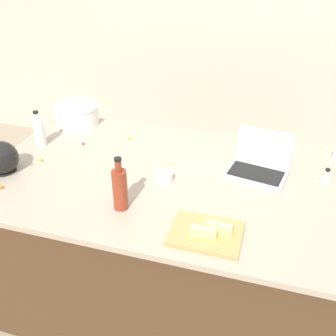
{
  "coord_description": "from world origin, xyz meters",
  "views": [
    {
      "loc": [
        0.49,
        -1.65,
        2.0
      ],
      "look_at": [
        0.0,
        0.0,
        0.95
      ],
      "focal_mm": 41.24,
      "sensor_mm": 36.0,
      "label": 1
    }
  ],
  "objects_px": {
    "butter_stick_left": "(203,232)",
    "kettle": "(1,158)",
    "mixing_bowl_large": "(77,114)",
    "butter_stick_right": "(219,228)",
    "laptop": "(259,165)",
    "ramekin_small": "(165,177)",
    "bottle_soy": "(120,188)",
    "bottle_vinegar": "(39,132)",
    "kitchen_timer": "(326,176)",
    "cutting_board": "(206,234)"
  },
  "relations": [
    {
      "from": "butter_stick_right",
      "to": "mixing_bowl_large",
      "type": "bearing_deg",
      "value": 142.77
    },
    {
      "from": "kettle",
      "to": "butter_stick_left",
      "type": "xyz_separation_m",
      "value": [
        1.15,
        -0.22,
        -0.04
      ]
    },
    {
      "from": "bottle_vinegar",
      "to": "butter_stick_left",
      "type": "distance_m",
      "value": 1.25
    },
    {
      "from": "kettle",
      "to": "cutting_board",
      "type": "xyz_separation_m",
      "value": [
        1.15,
        -0.2,
        -0.07
      ]
    },
    {
      "from": "mixing_bowl_large",
      "to": "bottle_vinegar",
      "type": "distance_m",
      "value": 0.36
    },
    {
      "from": "butter_stick_right",
      "to": "ramekin_small",
      "type": "height_order",
      "value": "butter_stick_right"
    },
    {
      "from": "cutting_board",
      "to": "butter_stick_left",
      "type": "relative_size",
      "value": 2.73
    },
    {
      "from": "laptop",
      "to": "kettle",
      "type": "xyz_separation_m",
      "value": [
        -1.32,
        -0.38,
        0.03
      ]
    },
    {
      "from": "bottle_vinegar",
      "to": "butter_stick_left",
      "type": "height_order",
      "value": "bottle_vinegar"
    },
    {
      "from": "cutting_board",
      "to": "butter_stick_left",
      "type": "xyz_separation_m",
      "value": [
        -0.01,
        -0.02,
        0.03
      ]
    },
    {
      "from": "ramekin_small",
      "to": "kitchen_timer",
      "type": "relative_size",
      "value": 1.13
    },
    {
      "from": "bottle_vinegar",
      "to": "kitchen_timer",
      "type": "bearing_deg",
      "value": 2.12
    },
    {
      "from": "bottle_soy",
      "to": "laptop",
      "type": "bearing_deg",
      "value": 40.74
    },
    {
      "from": "kettle",
      "to": "kitchen_timer",
      "type": "xyz_separation_m",
      "value": [
        1.66,
        0.38,
        -0.04
      ]
    },
    {
      "from": "kettle",
      "to": "mixing_bowl_large",
      "type": "bearing_deg",
      "value": 82.9
    },
    {
      "from": "cutting_board",
      "to": "ramekin_small",
      "type": "distance_m",
      "value": 0.47
    },
    {
      "from": "bottle_soy",
      "to": "kettle",
      "type": "bearing_deg",
      "value": 170.55
    },
    {
      "from": "bottle_vinegar",
      "to": "bottle_soy",
      "type": "height_order",
      "value": "bottle_soy"
    },
    {
      "from": "bottle_soy",
      "to": "butter_stick_left",
      "type": "distance_m",
      "value": 0.43
    },
    {
      "from": "laptop",
      "to": "ramekin_small",
      "type": "height_order",
      "value": "laptop"
    },
    {
      "from": "butter_stick_left",
      "to": "ramekin_small",
      "type": "xyz_separation_m",
      "value": [
        -0.29,
        0.38,
        -0.01
      ]
    },
    {
      "from": "kitchen_timer",
      "to": "mixing_bowl_large",
      "type": "bearing_deg",
      "value": 169.61
    },
    {
      "from": "butter_stick_left",
      "to": "butter_stick_right",
      "type": "relative_size",
      "value": 1.0
    },
    {
      "from": "kettle",
      "to": "bottle_vinegar",
      "type": "bearing_deg",
      "value": 85.67
    },
    {
      "from": "bottle_soy",
      "to": "butter_stick_left",
      "type": "height_order",
      "value": "bottle_soy"
    },
    {
      "from": "kettle",
      "to": "butter_stick_right",
      "type": "distance_m",
      "value": 1.22
    },
    {
      "from": "cutting_board",
      "to": "kettle",
      "type": "bearing_deg",
      "value": 170.13
    },
    {
      "from": "butter_stick_right",
      "to": "kettle",
      "type": "bearing_deg",
      "value": 171.58
    },
    {
      "from": "laptop",
      "to": "kitchen_timer",
      "type": "xyz_separation_m",
      "value": [
        0.34,
        0.0,
        -0.01
      ]
    },
    {
      "from": "mixing_bowl_large",
      "to": "kitchen_timer",
      "type": "bearing_deg",
      "value": -10.39
    },
    {
      "from": "bottle_soy",
      "to": "cutting_board",
      "type": "distance_m",
      "value": 0.44
    },
    {
      "from": "kitchen_timer",
      "to": "cutting_board",
      "type": "bearing_deg",
      "value": -130.84
    },
    {
      "from": "bottle_soy",
      "to": "ramekin_small",
      "type": "bearing_deg",
      "value": 66.01
    },
    {
      "from": "mixing_bowl_large",
      "to": "butter_stick_right",
      "type": "bearing_deg",
      "value": -37.23
    },
    {
      "from": "mixing_bowl_large",
      "to": "butter_stick_left",
      "type": "bearing_deg",
      "value": -40.18
    },
    {
      "from": "mixing_bowl_large",
      "to": "kettle",
      "type": "xyz_separation_m",
      "value": [
        -0.08,
        -0.67,
        0.01
      ]
    },
    {
      "from": "butter_stick_left",
      "to": "kettle",
      "type": "bearing_deg",
      "value": 168.97
    },
    {
      "from": "laptop",
      "to": "mixing_bowl_large",
      "type": "bearing_deg",
      "value": 166.69
    },
    {
      "from": "cutting_board",
      "to": "butter_stick_right",
      "type": "bearing_deg",
      "value": 23.91
    },
    {
      "from": "kitchen_timer",
      "to": "ramekin_small",
      "type": "bearing_deg",
      "value": -164.39
    },
    {
      "from": "laptop",
      "to": "ramekin_small",
      "type": "distance_m",
      "value": 0.51
    },
    {
      "from": "laptop",
      "to": "kitchen_timer",
      "type": "distance_m",
      "value": 0.34
    },
    {
      "from": "cutting_board",
      "to": "mixing_bowl_large",
      "type": "bearing_deg",
      "value": 140.75
    },
    {
      "from": "laptop",
      "to": "cutting_board",
      "type": "relative_size",
      "value": 1.15
    },
    {
      "from": "cutting_board",
      "to": "butter_stick_right",
      "type": "distance_m",
      "value": 0.06
    },
    {
      "from": "cutting_board",
      "to": "kitchen_timer",
      "type": "distance_m",
      "value": 0.77
    },
    {
      "from": "kettle",
      "to": "kitchen_timer",
      "type": "bearing_deg",
      "value": 13.04
    },
    {
      "from": "bottle_soy",
      "to": "kitchen_timer",
      "type": "bearing_deg",
      "value": 28.64
    },
    {
      "from": "bottle_vinegar",
      "to": "butter_stick_left",
      "type": "xyz_separation_m",
      "value": [
        1.12,
        -0.55,
        -0.05
      ]
    },
    {
      "from": "butter_stick_left",
      "to": "laptop",
      "type": "bearing_deg",
      "value": 74.17
    }
  ]
}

